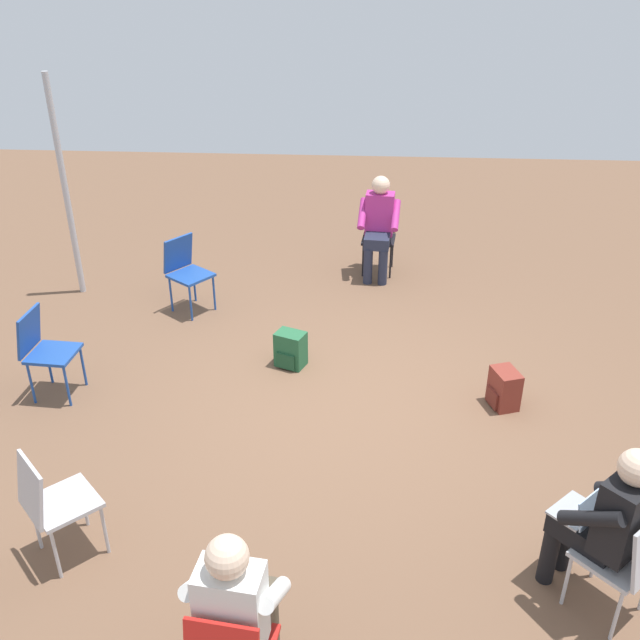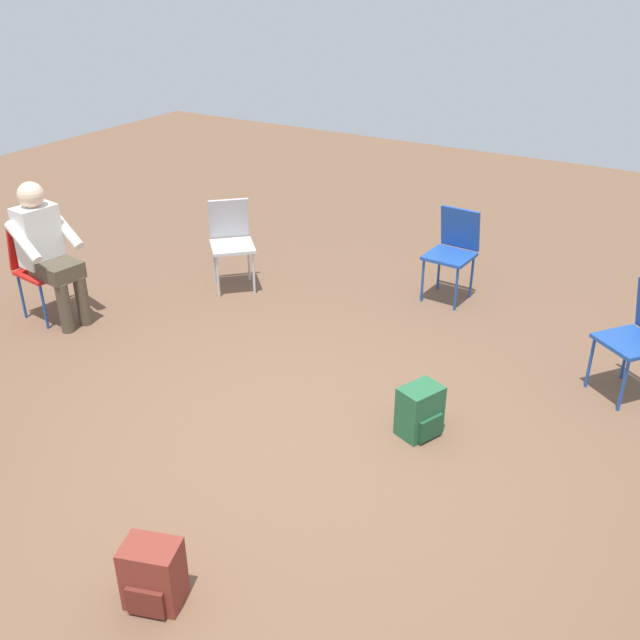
# 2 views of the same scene
# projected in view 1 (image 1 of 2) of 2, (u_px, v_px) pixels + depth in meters

# --- Properties ---
(ground_plane) EXTENTS (16.50, 16.50, 0.00)m
(ground_plane) POSITION_uv_depth(u_px,v_px,m) (344.00, 403.00, 6.49)
(ground_plane) COLOR brown
(chair_east) EXTENTS (0.47, 0.44, 0.85)m
(chair_east) POSITION_uv_depth(u_px,v_px,m) (379.00, 233.00, 8.85)
(chair_east) COLOR black
(chair_east) RESTS_ON ground
(chair_north) EXTENTS (0.43, 0.46, 0.85)m
(chair_north) POSITION_uv_depth(u_px,v_px,m) (44.00, 347.00, 6.40)
(chair_north) COLOR #1E4799
(chair_north) RESTS_ON ground
(chair_southwest) EXTENTS (0.59, 0.58, 0.85)m
(chair_southwest) POSITION_uv_depth(u_px,v_px,m) (627.00, 557.00, 4.25)
(chair_southwest) COLOR #B7B7BC
(chair_southwest) RESTS_ON ground
(chair_northwest) EXTENTS (0.58, 0.58, 0.85)m
(chair_northwest) POSITION_uv_depth(u_px,v_px,m) (52.00, 500.00, 4.67)
(chair_northwest) COLOR #B7B7BC
(chair_northwest) RESTS_ON ground
(chair_northeast) EXTENTS (0.57, 0.58, 0.85)m
(chair_northeast) POSITION_uv_depth(u_px,v_px,m) (186.00, 269.00, 7.90)
(chair_northeast) COLOR #1E4799
(chair_northeast) RESTS_ON ground
(person_with_laptop) EXTENTS (0.64, 0.64, 1.24)m
(person_with_laptop) POSITION_uv_depth(u_px,v_px,m) (607.00, 516.00, 4.27)
(person_with_laptop) COLOR black
(person_with_laptop) RESTS_ON ground
(person_in_white) EXTENTS (0.55, 0.53, 1.24)m
(person_in_white) POSITION_uv_depth(u_px,v_px,m) (238.00, 604.00, 3.71)
(person_in_white) COLOR #4C4233
(person_in_white) RESTS_ON ground
(person_in_magenta) EXTENTS (0.54, 0.52, 1.24)m
(person_in_magenta) POSITION_uv_depth(u_px,v_px,m) (379.00, 222.00, 8.61)
(person_in_magenta) COLOR #23283D
(person_in_magenta) RESTS_ON ground
(backpack_near_laptop_user) EXTENTS (0.31, 0.33, 0.36)m
(backpack_near_laptop_user) POSITION_uv_depth(u_px,v_px,m) (291.00, 351.00, 7.00)
(backpack_near_laptop_user) COLOR #235B38
(backpack_near_laptop_user) RESTS_ON ground
(backpack_by_empty_chair) EXTENTS (0.33, 0.30, 0.36)m
(backpack_by_empty_chair) POSITION_uv_depth(u_px,v_px,m) (504.00, 390.00, 6.39)
(backpack_by_empty_chair) COLOR maroon
(backpack_by_empty_chair) RESTS_ON ground
(tent_pole_near) EXTENTS (0.07, 0.07, 2.52)m
(tent_pole_near) POSITION_uv_depth(u_px,v_px,m) (65.00, 189.00, 7.93)
(tent_pole_near) COLOR #B2B2B7
(tent_pole_near) RESTS_ON ground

